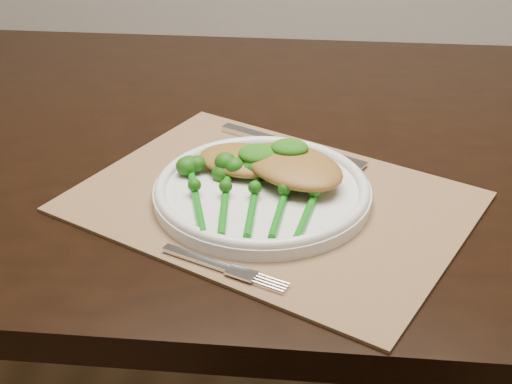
# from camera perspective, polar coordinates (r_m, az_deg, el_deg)

# --- Properties ---
(dining_table) EXTENTS (1.64, 0.98, 0.75)m
(dining_table) POSITION_cam_1_polar(r_m,az_deg,el_deg) (1.27, 3.07, -10.90)
(dining_table) COLOR black
(dining_table) RESTS_ON ground
(placemat) EXTENTS (0.57, 0.50, 0.00)m
(placemat) POSITION_cam_1_polar(r_m,az_deg,el_deg) (0.89, 1.23, -0.79)
(placemat) COLOR brown
(placemat) RESTS_ON dining_table
(dinner_plate) EXTENTS (0.27, 0.27, 0.02)m
(dinner_plate) POSITION_cam_1_polar(r_m,az_deg,el_deg) (0.89, 0.50, 0.15)
(dinner_plate) COLOR white
(dinner_plate) RESTS_ON placemat
(knife) EXTENTS (0.22, 0.11, 0.01)m
(knife) POSITION_cam_1_polar(r_m,az_deg,el_deg) (1.03, 1.74, 4.06)
(knife) COLOR silver
(knife) RESTS_ON placemat
(fork) EXTENTS (0.15, 0.07, 0.00)m
(fork) POSITION_cam_1_polar(r_m,az_deg,el_deg) (0.77, -1.97, -6.23)
(fork) COLOR silver
(fork) RESTS_ON placemat
(chicken_fillet_left) EXTENTS (0.14, 0.11, 0.02)m
(chicken_fillet_left) POSITION_cam_1_polar(r_m,az_deg,el_deg) (0.93, -0.99, 2.56)
(chicken_fillet_left) COLOR olive
(chicken_fillet_left) RESTS_ON dinner_plate
(chicken_fillet_right) EXTENTS (0.17, 0.16, 0.03)m
(chicken_fillet_right) POSITION_cam_1_polar(r_m,az_deg,el_deg) (0.90, 3.03, 2.09)
(chicken_fillet_right) COLOR olive
(chicken_fillet_right) RESTS_ON dinner_plate
(pesto_dollop_left) EXTENTS (0.05, 0.05, 0.02)m
(pesto_dollop_left) POSITION_cam_1_polar(r_m,az_deg,el_deg) (0.91, 0.27, 3.05)
(pesto_dollop_left) COLOR #154F0B
(pesto_dollop_left) RESTS_ON chicken_fillet_left
(pesto_dollop_right) EXTENTS (0.05, 0.04, 0.02)m
(pesto_dollop_right) POSITION_cam_1_polar(r_m,az_deg,el_deg) (0.91, 2.71, 3.57)
(pesto_dollop_right) COLOR #154F0B
(pesto_dollop_right) RESTS_ON chicken_fillet_right
(broccolini_bundle) EXTENTS (0.17, 0.19, 0.04)m
(broccolini_bundle) POSITION_cam_1_polar(r_m,az_deg,el_deg) (0.85, -0.23, -0.90)
(broccolini_bundle) COLOR #0E6B10
(broccolini_bundle) RESTS_ON dinner_plate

